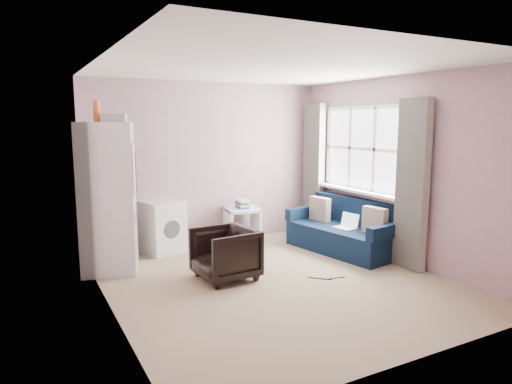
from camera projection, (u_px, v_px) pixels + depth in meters
room at (278, 178)px, 5.29m from camera, size 3.84×4.24×2.54m
armchair at (225, 251)px, 5.51m from camera, size 0.68×0.72×0.69m
fridge at (108, 197)px, 5.72m from camera, size 0.81×0.80×2.15m
washing_machine at (162, 225)px, 6.66m from camera, size 0.66×0.66×0.76m
side_table at (242, 222)px, 7.19m from camera, size 0.58×0.58×0.69m
sofa at (345, 232)px, 6.74m from camera, size 1.04×1.82×0.77m
window_dressing at (356, 176)px, 6.74m from camera, size 0.17×2.62×2.18m
floor_cables at (327, 278)px, 5.55m from camera, size 0.41×0.22×0.01m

